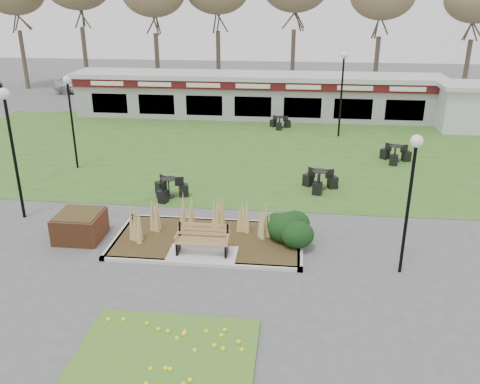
# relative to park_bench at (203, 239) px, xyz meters

# --- Properties ---
(ground) EXTENTS (100.00, 100.00, 0.00)m
(ground) POSITION_rel_park_bench_xyz_m (0.00, -0.25, -0.59)
(ground) COLOR #515154
(ground) RESTS_ON ground
(lawn) EXTENTS (34.00, 16.00, 0.02)m
(lawn) POSITION_rel_park_bench_xyz_m (0.00, 11.75, -0.58)
(lawn) COLOR #33591C
(lawn) RESTS_ON ground
(flower_bed) EXTENTS (4.20, 3.00, 0.16)m
(flower_bed) POSITION_rel_park_bench_xyz_m (0.00, -4.85, -0.52)
(flower_bed) COLOR #36651D
(flower_bed) RESTS_ON ground
(planting_bed) EXTENTS (6.75, 3.40, 1.27)m
(planting_bed) POSITION_rel_park_bench_xyz_m (1.27, 1.10, -0.22)
(planting_bed) COLOR #302113
(planting_bed) RESTS_ON ground
(park_bench) EXTENTS (1.70, 0.66, 0.93)m
(park_bench) POSITION_rel_park_bench_xyz_m (0.00, 0.00, 0.00)
(park_bench) COLOR #A37749
(park_bench) RESTS_ON ground
(brick_planter) EXTENTS (1.50, 1.50, 0.95)m
(brick_planter) POSITION_rel_park_bench_xyz_m (-4.40, 0.75, -0.11)
(brick_planter) COLOR brown
(brick_planter) RESTS_ON ground
(food_pavilion) EXTENTS (24.60, 3.40, 2.90)m
(food_pavilion) POSITION_rel_park_bench_xyz_m (0.00, 19.71, 0.89)
(food_pavilion) COLOR gray
(food_pavilion) RESTS_ON ground
(service_hut) EXTENTS (4.40, 3.40, 2.83)m
(service_hut) POSITION_rel_park_bench_xyz_m (13.50, 17.75, 0.86)
(service_hut) COLOR silver
(service_hut) RESTS_ON ground
(lamp_post_near_right) EXTENTS (0.36, 0.36, 4.29)m
(lamp_post_near_right) POSITION_rel_park_bench_xyz_m (6.12, -0.36, 2.53)
(lamp_post_near_right) COLOR black
(lamp_post_near_right) RESTS_ON ground
(lamp_post_mid_left) EXTENTS (0.40, 0.40, 4.86)m
(lamp_post_mid_left) POSITION_rel_park_bench_xyz_m (-7.24, 2.21, 2.95)
(lamp_post_mid_left) COLOR black
(lamp_post_mid_left) RESTS_ON ground
(lamp_post_mid_right) EXTENTS (0.40, 0.40, 4.86)m
(lamp_post_mid_right) POSITION_rel_park_bench_xyz_m (5.33, 15.18, 2.95)
(lamp_post_mid_right) COLOR black
(lamp_post_mid_right) RESTS_ON ground
(lamp_post_far_left) EXTENTS (0.36, 0.36, 4.39)m
(lamp_post_far_left) POSITION_rel_park_bench_xyz_m (-7.59, 7.97, 2.61)
(lamp_post_far_left) COLOR black
(lamp_post_far_left) RESTS_ON ground
(bistro_set_a) EXTENTS (1.51, 1.47, 0.82)m
(bistro_set_a) POSITION_rel_park_bench_xyz_m (-2.27, 4.75, -0.30)
(bistro_set_a) COLOR black
(bistro_set_a) RESTS_ON ground
(bistro_set_b) EXTENTS (1.33, 1.21, 0.71)m
(bistro_set_b) POSITION_rel_park_bench_xyz_m (1.83, 16.75, -0.33)
(bistro_set_b) COLOR black
(bistro_set_b) RESTS_ON ground
(bistro_set_c) EXTENTS (1.55, 1.48, 0.83)m
(bistro_set_c) POSITION_rel_park_bench_xyz_m (3.92, 6.35, -0.29)
(bistro_set_c) COLOR black
(bistro_set_c) RESTS_ON ground
(bistro_set_d) EXTENTS (1.50, 1.50, 0.82)m
(bistro_set_d) POSITION_rel_park_bench_xyz_m (7.80, 10.63, -0.29)
(bistro_set_d) COLOR black
(bistro_set_d) RESTS_ON ground
(car_silver) EXTENTS (4.68, 1.90, 1.59)m
(car_silver) POSITION_rel_park_bench_xyz_m (-14.94, 26.75, 0.21)
(car_silver) COLOR silver
(car_silver) RESTS_ON ground
(car_black) EXTENTS (4.10, 1.54, 1.34)m
(car_black) POSITION_rel_park_bench_xyz_m (-8.79, 26.75, 0.08)
(car_black) COLOR black
(car_black) RESTS_ON ground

